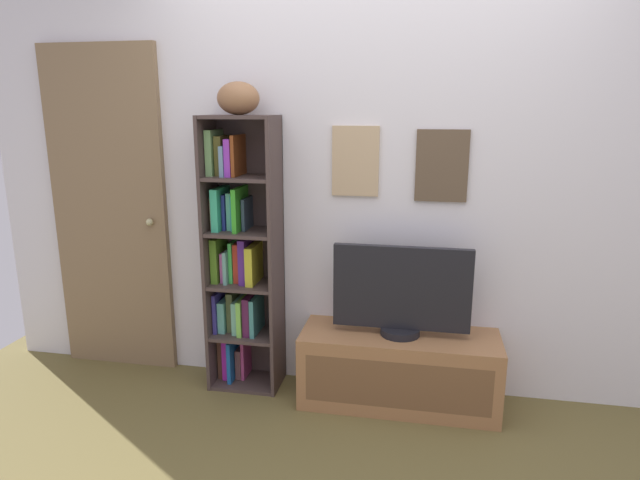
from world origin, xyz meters
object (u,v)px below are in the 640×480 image
object	(u,v)px
football	(238,98)
tv_stand	(399,369)
bookshelf	(239,260)
door	(110,213)
television	(401,292)

from	to	relation	value
football	tv_stand	size ratio (longest dim) A/B	0.22
bookshelf	door	world-z (taller)	door
bookshelf	tv_stand	xyz separation A→B (m)	(0.96, -0.09, -0.57)
tv_stand	door	bearing A→B (deg)	174.44
bookshelf	tv_stand	world-z (taller)	bookshelf
tv_stand	television	world-z (taller)	television
television	door	xyz separation A→B (m)	(-1.84, 0.18, 0.34)
football	television	xyz separation A→B (m)	(0.92, -0.06, -1.04)
tv_stand	television	distance (m)	0.46
bookshelf	television	world-z (taller)	bookshelf
television	door	bearing A→B (deg)	174.47
tv_stand	door	distance (m)	2.01
bookshelf	television	size ratio (longest dim) A/B	2.15
bookshelf	tv_stand	size ratio (longest dim) A/B	1.46
bookshelf	football	distance (m)	0.93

